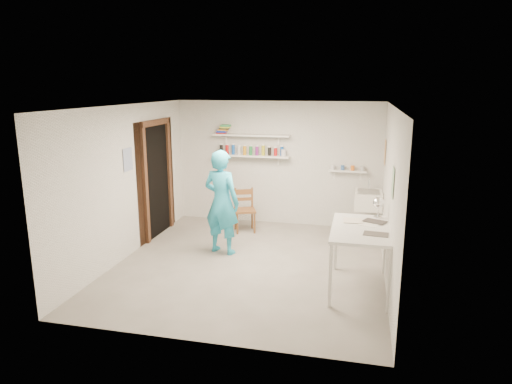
% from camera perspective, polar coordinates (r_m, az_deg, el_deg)
% --- Properties ---
extents(floor, '(4.00, 4.50, 0.02)m').
position_cam_1_polar(floor, '(7.12, -0.73, -9.06)').
color(floor, slate).
rests_on(floor, ground).
extents(ceiling, '(4.00, 4.50, 0.02)m').
position_cam_1_polar(ceiling, '(6.60, -0.80, 10.79)').
color(ceiling, silver).
rests_on(ceiling, wall_back).
extents(wall_back, '(4.00, 0.02, 2.40)m').
position_cam_1_polar(wall_back, '(8.93, 2.70, 3.61)').
color(wall_back, silver).
rests_on(wall_back, ground).
extents(wall_front, '(4.00, 0.02, 2.40)m').
position_cam_1_polar(wall_front, '(4.67, -7.41, -5.50)').
color(wall_front, silver).
rests_on(wall_front, ground).
extents(wall_left, '(0.02, 4.50, 2.40)m').
position_cam_1_polar(wall_left, '(7.48, -15.89, 1.23)').
color(wall_left, silver).
rests_on(wall_left, ground).
extents(wall_right, '(0.02, 4.50, 2.40)m').
position_cam_1_polar(wall_right, '(6.59, 16.48, -0.41)').
color(wall_right, silver).
rests_on(wall_right, ground).
extents(doorway_recess, '(0.02, 0.90, 2.00)m').
position_cam_1_polar(doorway_recess, '(8.43, -12.28, 1.36)').
color(doorway_recess, black).
rests_on(doorway_recess, wall_left).
extents(corridor_box, '(1.40, 1.50, 2.10)m').
position_cam_1_polar(corridor_box, '(8.74, -16.51, 1.87)').
color(corridor_box, brown).
rests_on(corridor_box, ground).
extents(door_lintel, '(0.06, 1.05, 0.10)m').
position_cam_1_polar(door_lintel, '(8.27, -12.51, 8.48)').
color(door_lintel, brown).
rests_on(door_lintel, wall_left).
extents(door_jamb_near, '(0.06, 0.10, 2.00)m').
position_cam_1_polar(door_jamb_near, '(7.98, -13.66, 0.62)').
color(door_jamb_near, brown).
rests_on(door_jamb_near, ground).
extents(door_jamb_far, '(0.06, 0.10, 2.00)m').
position_cam_1_polar(door_jamb_far, '(8.87, -10.80, 2.00)').
color(door_jamb_far, brown).
rests_on(door_jamb_far, ground).
extents(shelf_lower, '(1.50, 0.22, 0.03)m').
position_cam_1_polar(shelf_lower, '(8.88, -0.63, 4.55)').
color(shelf_lower, white).
rests_on(shelf_lower, wall_back).
extents(shelf_upper, '(1.50, 0.22, 0.03)m').
position_cam_1_polar(shelf_upper, '(8.83, -0.63, 7.12)').
color(shelf_upper, white).
rests_on(shelf_upper, wall_back).
extents(ledge_shelf, '(0.70, 0.14, 0.03)m').
position_cam_1_polar(ledge_shelf, '(8.71, 11.36, 2.59)').
color(ledge_shelf, white).
rests_on(ledge_shelf, wall_back).
extents(poster_left, '(0.01, 0.28, 0.36)m').
position_cam_1_polar(poster_left, '(7.46, -15.72, 3.93)').
color(poster_left, '#334C7F').
rests_on(poster_left, wall_left).
extents(poster_right_a, '(0.01, 0.34, 0.42)m').
position_cam_1_polar(poster_right_a, '(8.29, 15.83, 4.82)').
color(poster_right_a, '#995933').
rests_on(poster_right_a, wall_right).
extents(poster_right_b, '(0.01, 0.30, 0.38)m').
position_cam_1_polar(poster_right_b, '(5.98, 16.73, 1.18)').
color(poster_right_b, '#3F724C').
rests_on(poster_right_b, wall_right).
extents(belfast_sink, '(0.48, 0.60, 0.30)m').
position_cam_1_polar(belfast_sink, '(8.34, 13.86, -0.97)').
color(belfast_sink, white).
rests_on(belfast_sink, wall_right).
extents(man, '(0.71, 0.56, 1.70)m').
position_cam_1_polar(man, '(7.36, -4.32, -1.28)').
color(man, '#27A4C6').
rests_on(man, ground).
extents(wall_clock, '(0.30, 0.11, 0.31)m').
position_cam_1_polar(wall_clock, '(7.51, -4.30, 1.24)').
color(wall_clock, '#C8C989').
rests_on(wall_clock, man).
extents(wooden_chair, '(0.49, 0.48, 0.82)m').
position_cam_1_polar(wooden_chair, '(8.52, -1.40, -2.31)').
color(wooden_chair, brown).
rests_on(wooden_chair, ground).
extents(work_table, '(0.78, 1.30, 0.87)m').
position_cam_1_polar(work_table, '(6.30, 12.88, -8.14)').
color(work_table, silver).
rests_on(work_table, ground).
extents(desk_lamp, '(0.16, 0.16, 0.16)m').
position_cam_1_polar(desk_lamp, '(6.60, 15.07, -1.31)').
color(desk_lamp, white).
rests_on(desk_lamp, work_table).
extents(spray_cans, '(1.34, 0.06, 0.17)m').
position_cam_1_polar(spray_cans, '(8.87, -0.63, 5.19)').
color(spray_cans, black).
rests_on(spray_cans, shelf_lower).
extents(book_stack, '(0.28, 0.14, 0.17)m').
position_cam_1_polar(book_stack, '(8.96, -4.09, 7.81)').
color(book_stack, red).
rests_on(book_stack, shelf_upper).
extents(ledge_pots, '(0.48, 0.07, 0.09)m').
position_cam_1_polar(ledge_pots, '(8.70, 11.37, 2.98)').
color(ledge_pots, silver).
rests_on(ledge_pots, ledge_shelf).
extents(papers, '(0.30, 0.22, 0.02)m').
position_cam_1_polar(papers, '(6.15, 13.09, -4.30)').
color(papers, silver).
rests_on(papers, work_table).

